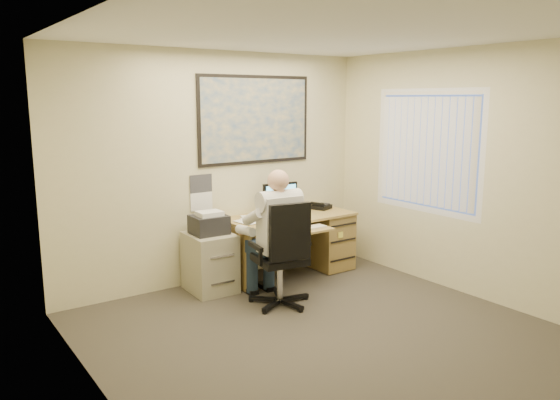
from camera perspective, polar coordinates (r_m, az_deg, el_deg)
room_shell at (r=4.64m, az=6.89°, el=0.50°), size 4.00×4.50×2.70m
desk at (r=6.95m, az=3.08°, el=-3.72°), size 1.60×0.97×1.13m
world_map at (r=6.67m, az=-2.58°, el=8.37°), size 1.56×0.03×1.06m
wall_calendar at (r=6.39m, az=-8.23°, el=0.78°), size 0.28×0.01×0.42m
window_blinds at (r=6.58m, az=15.09°, el=4.93°), size 0.06×1.40×1.30m
filing_cabinet at (r=6.23m, az=-7.35°, el=-5.91°), size 0.49×0.59×0.92m
office_chair at (r=5.77m, az=0.36°, el=-7.87°), size 0.78×0.78×1.13m
person at (r=5.72m, az=-0.19°, el=-3.97°), size 0.66×0.90×1.44m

